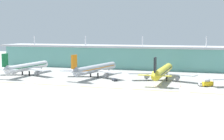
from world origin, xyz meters
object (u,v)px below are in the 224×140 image
airliner_far_middle (163,71)px  baggage_cart (200,84)px  pushback_tug (114,79)px  safety_cone_right_wingtip (155,86)px  airliner_nearest (27,67)px  airliner_near_middle (95,69)px  fuel_truck (207,83)px  safety_cone_left_wingtip (158,86)px  safety_cone_nose_front (181,86)px

airliner_far_middle → baggage_cart: bearing=-33.2°
pushback_tug → baggage_cart: bearing=-4.2°
pushback_tug → safety_cone_right_wingtip: size_ratio=6.96×
airliner_nearest → baggage_cart: bearing=-5.6°
pushback_tug → airliner_near_middle: bearing=143.9°
airliner_near_middle → baggage_cart: (78.51, -18.80, -5.19)m
fuel_truck → safety_cone_left_wingtip: fuel_truck is taller
airliner_near_middle → safety_cone_nose_front: (66.62, -23.53, -6.10)m
safety_cone_nose_front → airliner_far_middle: bearing=124.1°
airliner_near_middle → baggage_cart: size_ratio=16.66×
airliner_near_middle → airliner_nearest: bearing=-174.3°
safety_cone_nose_front → safety_cone_right_wingtip: bearing=-160.8°
airliner_nearest → fuel_truck: bearing=-5.3°
airliner_far_middle → fuel_truck: airliner_far_middle is taller
airliner_far_middle → safety_cone_right_wingtip: size_ratio=100.52×
fuel_truck → baggage_cart: 4.29m
airliner_near_middle → safety_cone_left_wingtip: airliner_near_middle is taller
baggage_cart → airliner_far_middle: bearing=146.8°
airliner_far_middle → pushback_tug: size_ratio=14.44×
airliner_nearest → safety_cone_nose_front: bearing=-8.3°
airliner_far_middle → safety_cone_nose_front: airliner_far_middle is taller
airliner_far_middle → safety_cone_nose_front: (15.13, -22.39, -6.11)m
airliner_nearest → airliner_far_middle: same height
fuel_truck → safety_cone_nose_front: bearing=-162.6°
airliner_nearest → pushback_tug: airliner_nearest is taller
airliner_far_middle → safety_cone_left_wingtip: bearing=-86.3°
airliner_nearest → airliner_far_middle: bearing=2.4°
safety_cone_nose_front → pushback_tug: bearing=169.1°
airliner_near_middle → safety_cone_right_wingtip: (51.25, -28.88, -6.10)m
safety_cone_nose_front → baggage_cart: bearing=21.7°
airliner_nearest → baggage_cart: size_ratio=15.62×
airliner_near_middle → safety_cone_nose_front: airliner_near_middle is taller
pushback_tug → safety_cone_nose_front: pushback_tug is taller
fuel_truck → safety_cone_nose_front: 16.94m
fuel_truck → safety_cone_right_wingtip: size_ratio=10.45×
airliner_nearest → pushback_tug: (75.97, -8.96, -5.35)m
baggage_cart → fuel_truck: bearing=4.2°
baggage_cart → safety_cone_left_wingtip: bearing=-157.5°
baggage_cart → safety_cone_nose_front: bearing=-158.3°
fuel_truck → pushback_tug: fuel_truck is taller
airliner_far_middle → airliner_nearest: bearing=-177.6°
safety_cone_left_wingtip → safety_cone_right_wingtip: 2.07m
airliner_near_middle → safety_cone_nose_front: 70.91m
safety_cone_nose_front → airliner_nearest: bearing=171.7°
airliner_nearest → safety_cone_right_wingtip: 109.98m
fuel_truck → pushback_tug: 62.90m
airliner_nearest → safety_cone_left_wingtip: (109.35, -23.71, -6.10)m
airliner_near_middle → safety_cone_right_wingtip: size_ratio=94.82×
airliner_nearest → safety_cone_right_wingtip: (107.31, -23.32, -6.10)m
airliner_near_middle → airliner_far_middle: size_ratio=0.94×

